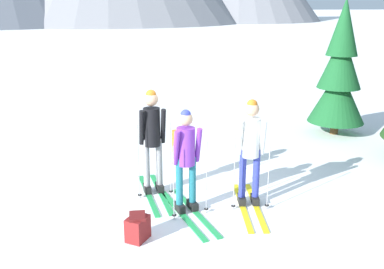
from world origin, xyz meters
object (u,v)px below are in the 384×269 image
(skier_in_black, at_px, (152,137))
(pine_tree_near, at_px, (340,74))
(skier_in_purple, at_px, (186,156))
(skier_in_white, at_px, (250,147))
(backpack_on_snow_front, at_px, (138,227))

(skier_in_black, bearing_deg, pine_tree_near, 32.33)
(skier_in_black, xyz_separation_m, skier_in_purple, (0.47, -0.76, -0.09))
(skier_in_black, relative_size, skier_in_purple, 1.00)
(skier_in_black, height_order, skier_in_white, skier_in_black)
(skier_in_purple, bearing_deg, skier_in_white, 5.55)
(backpack_on_snow_front, bearing_deg, skier_in_black, 79.30)
(backpack_on_snow_front, bearing_deg, pine_tree_near, 42.22)
(skier_in_black, relative_size, backpack_on_snow_front, 4.54)
(skier_in_white, height_order, pine_tree_near, pine_tree_near)
(skier_in_black, bearing_deg, backpack_on_snow_front, -100.70)
(skier_in_purple, relative_size, pine_tree_near, 0.55)
(skier_in_purple, xyz_separation_m, skier_in_white, (1.04, 0.10, 0.07))
(pine_tree_near, distance_m, backpack_on_snow_front, 6.84)
(skier_in_black, relative_size, skier_in_white, 1.03)
(skier_in_purple, distance_m, pine_tree_near, 5.64)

